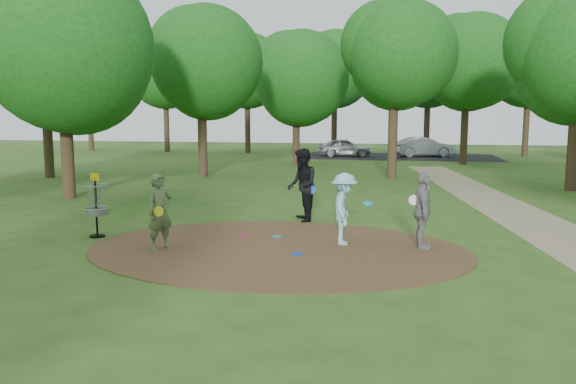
# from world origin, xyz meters

# --- Properties ---
(ground) EXTENTS (100.00, 100.00, 0.00)m
(ground) POSITION_xyz_m (0.00, 0.00, 0.00)
(ground) COLOR #2D5119
(ground) RESTS_ON ground
(dirt_clearing) EXTENTS (8.40, 8.40, 0.02)m
(dirt_clearing) POSITION_xyz_m (0.00, 0.00, 0.01)
(dirt_clearing) COLOR #47301C
(dirt_clearing) RESTS_ON ground
(footpath) EXTENTS (7.55, 39.89, 0.01)m
(footpath) POSITION_xyz_m (6.50, 2.00, 0.01)
(footpath) COLOR #8C7A5B
(footpath) RESTS_ON ground
(parking_lot) EXTENTS (14.00, 8.00, 0.01)m
(parking_lot) POSITION_xyz_m (2.00, 30.00, 0.00)
(parking_lot) COLOR black
(parking_lot) RESTS_ON ground
(player_observer_with_disc) EXTENTS (0.66, 0.72, 1.66)m
(player_observer_with_disc) POSITION_xyz_m (-2.43, -0.61, 0.83)
(player_observer_with_disc) COLOR #53693C
(player_observer_with_disc) RESTS_ON ground
(player_throwing_with_disc) EXTENTS (1.00, 1.10, 1.63)m
(player_throwing_with_disc) POSITION_xyz_m (1.39, 0.74, 0.81)
(player_throwing_with_disc) COLOR #8EC9D4
(player_throwing_with_disc) RESTS_ON ground
(player_walking_with_disc) EXTENTS (1.05, 1.18, 2.02)m
(player_walking_with_disc) POSITION_xyz_m (-0.07, 3.33, 1.01)
(player_walking_with_disc) COLOR black
(player_walking_with_disc) RESTS_ON ground
(player_waiting_with_disc) EXTENTS (0.56, 1.02, 1.68)m
(player_waiting_with_disc) POSITION_xyz_m (3.10, 0.69, 0.84)
(player_waiting_with_disc) COLOR gray
(player_waiting_with_disc) RESTS_ON ground
(disc_ground_cyan) EXTENTS (0.22, 0.22, 0.02)m
(disc_ground_cyan) POSITION_xyz_m (-0.26, 1.13, 0.03)
(disc_ground_cyan) COLOR #168DB4
(disc_ground_cyan) RESTS_ON dirt_clearing
(disc_ground_blue) EXTENTS (0.22, 0.22, 0.02)m
(disc_ground_blue) POSITION_xyz_m (0.56, -0.47, 0.03)
(disc_ground_blue) COLOR #0B3BCA
(disc_ground_blue) RESTS_ON dirt_clearing
(disc_ground_red) EXTENTS (0.22, 0.22, 0.02)m
(disc_ground_red) POSITION_xyz_m (-1.07, 1.07, 0.03)
(disc_ground_red) COLOR #C01347
(disc_ground_red) RESTS_ON dirt_clearing
(car_left) EXTENTS (4.14, 2.31, 1.33)m
(car_left) POSITION_xyz_m (-1.89, 29.44, 0.67)
(car_left) COLOR #B8BCC1
(car_left) RESTS_ON ground
(car_right) EXTENTS (4.60, 3.03, 1.43)m
(car_right) POSITION_xyz_m (3.75, 30.12, 0.72)
(car_right) COLOR #9E9FA5
(car_right) RESTS_ON ground
(disc_golf_basket) EXTENTS (0.63, 0.63, 1.54)m
(disc_golf_basket) POSITION_xyz_m (-4.50, 0.30, 0.87)
(disc_golf_basket) COLOR black
(disc_golf_basket) RESTS_ON ground
(tree_ring) EXTENTS (36.59, 45.24, 8.76)m
(tree_ring) POSITION_xyz_m (0.93, 9.14, 5.06)
(tree_ring) COLOR #332316
(tree_ring) RESTS_ON ground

